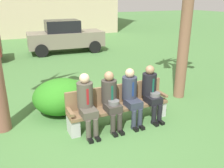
{
  "coord_description": "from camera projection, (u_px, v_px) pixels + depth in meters",
  "views": [
    {
      "loc": [
        -1.87,
        -4.54,
        2.8
      ],
      "look_at": [
        0.4,
        0.31,
        0.85
      ],
      "focal_mm": 38.42,
      "sensor_mm": 36.0,
      "label": 1
    }
  ],
  "objects": [
    {
      "name": "parked_car_far",
      "position": [
        65.0,
        36.0,
        12.68
      ],
      "size": [
        4.0,
        1.93,
        1.68
      ],
      "color": "slate",
      "rests_on": "ground"
    },
    {
      "name": "seated_man_leftmost",
      "position": [
        87.0,
        101.0,
        5.02
      ],
      "size": [
        0.34,
        0.72,
        1.33
      ],
      "color": "#4C473D",
      "rests_on": "ground"
    },
    {
      "name": "seated_man_rightmost",
      "position": [
        151.0,
        90.0,
        5.66
      ],
      "size": [
        0.34,
        0.72,
        1.31
      ],
      "color": "black",
      "rests_on": "ground"
    },
    {
      "name": "seated_man_centerright",
      "position": [
        131.0,
        94.0,
        5.45
      ],
      "size": [
        0.34,
        0.72,
        1.3
      ],
      "color": "#2D3342",
      "rests_on": "ground"
    },
    {
      "name": "seated_man_centerleft",
      "position": [
        111.0,
        98.0,
        5.24
      ],
      "size": [
        0.34,
        0.72,
        1.3
      ],
      "color": "#38332D",
      "rests_on": "ground"
    },
    {
      "name": "shrub_near_bench",
      "position": [
        61.0,
        96.0,
        6.04
      ],
      "size": [
        1.41,
        1.29,
        0.88
      ],
      "primitive_type": "ellipsoid",
      "color": "#2E7C1E",
      "rests_on": "ground"
    },
    {
      "name": "park_bench",
      "position": [
        118.0,
        105.0,
        5.56
      ],
      "size": [
        2.41,
        0.44,
        0.9
      ],
      "color": "brown",
      "rests_on": "ground"
    },
    {
      "name": "ground_plane",
      "position": [
        102.0,
        125.0,
        5.57
      ],
      "size": [
        80.0,
        80.0,
        0.0
      ],
      "primitive_type": "plane",
      "color": "#4A7C3F"
    }
  ]
}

